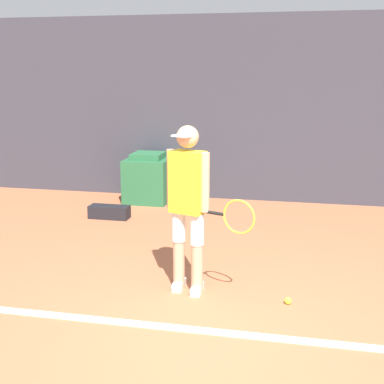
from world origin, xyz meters
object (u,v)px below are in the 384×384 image
at_px(tennis_player, 189,201).
at_px(equipment_bag, 109,212).
at_px(covered_chair, 149,178).
at_px(tennis_ball, 288,301).

relative_size(tennis_player, equipment_bag, 2.77).
distance_m(covered_chair, equipment_bag, 1.26).
xyz_separation_m(tennis_ball, covered_chair, (-2.54, 3.74, 0.36)).
bearing_deg(tennis_player, equipment_bag, 145.70).
distance_m(tennis_ball, equipment_bag, 3.80).
relative_size(tennis_ball, covered_chair, 0.08).
height_order(tennis_ball, equipment_bag, equipment_bag).
distance_m(tennis_player, equipment_bag, 3.15).
bearing_deg(tennis_ball, equipment_bag, 137.86).
bearing_deg(equipment_bag, tennis_player, -53.54).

